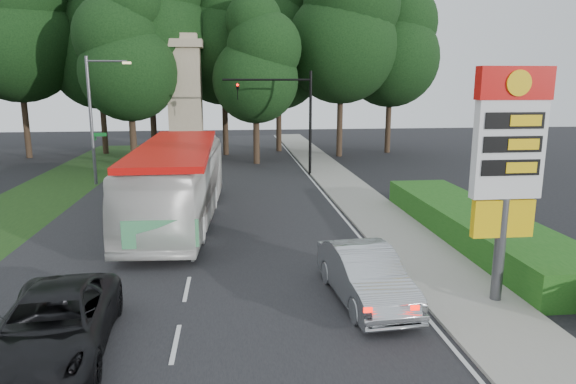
{
  "coord_description": "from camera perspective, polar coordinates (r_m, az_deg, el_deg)",
  "views": [
    {
      "loc": [
        1.51,
        -11.47,
        6.41
      ],
      "look_at": [
        3.67,
        8.11,
        2.2
      ],
      "focal_mm": 32.0,
      "sensor_mm": 36.0,
      "label": 1
    }
  ],
  "objects": [
    {
      "name": "tree_monument_right",
      "position": [
        41.05,
        -3.64,
        14.27
      ],
      "size": [
        6.72,
        6.72,
        13.2
      ],
      "color": "#2D2116",
      "rests_on": "ground"
    },
    {
      "name": "monument",
      "position": [
        41.64,
        -11.32,
        10.04
      ],
      "size": [
        3.0,
        3.0,
        10.05
      ],
      "color": "tan",
      "rests_on": "ground"
    },
    {
      "name": "tree_east_mid",
      "position": [
        45.74,
        6.0,
        18.21
      ],
      "size": [
        9.52,
        9.52,
        18.7
      ],
      "color": "#2D2116",
      "rests_on": "ground"
    },
    {
      "name": "tree_west_near",
      "position": [
        49.95,
        -20.39,
        15.48
      ],
      "size": [
        8.4,
        8.4,
        16.5
      ],
      "color": "#2D2116",
      "rests_on": "ground"
    },
    {
      "name": "sedan_silver",
      "position": [
        15.6,
        8.6,
        -9.1
      ],
      "size": [
        2.15,
        5.08,
        1.63
      ],
      "primitive_type": "imported",
      "rotation": [
        0.0,
        0.0,
        0.09
      ],
      "color": "#ACB0B4",
      "rests_on": "ground"
    },
    {
      "name": "hedge",
      "position": [
        22.64,
        20.16,
        -3.56
      ],
      "size": [
        3.0,
        14.0,
        1.2
      ],
      "primitive_type": "cube",
      "color": "#1A5115",
      "rests_on": "ground"
    },
    {
      "name": "tree_monument_left",
      "position": [
        41.22,
        -17.38,
        14.69
      ],
      "size": [
        7.28,
        7.28,
        14.3
      ],
      "color": "#2D2116",
      "rests_on": "ground"
    },
    {
      "name": "ground",
      "position": [
        13.23,
        -12.61,
        -17.24
      ],
      "size": [
        120.0,
        120.0,
        0.0
      ],
      "primitive_type": "plane",
      "color": "black",
      "rests_on": "ground"
    },
    {
      "name": "traffic_signal_mast",
      "position": [
        35.76,
        0.4,
        9.28
      ],
      "size": [
        6.1,
        0.35,
        7.2
      ],
      "color": "black",
      "rests_on": "ground"
    },
    {
      "name": "road_surface",
      "position": [
        24.37,
        -9.65,
        -3.33
      ],
      "size": [
        14.0,
        80.0,
        0.02
      ],
      "primitive_type": "cube",
      "color": "black",
      "rests_on": "ground"
    },
    {
      "name": "suv_charcoal",
      "position": [
        13.76,
        -24.6,
        -13.29
      ],
      "size": [
        2.96,
        5.72,
        1.54
      ],
      "primitive_type": "imported",
      "rotation": [
        0.0,
        0.0,
        0.07
      ],
      "color": "black",
      "rests_on": "ground"
    },
    {
      "name": "transit_bus",
      "position": [
        24.29,
        -12.11,
        0.92
      ],
      "size": [
        3.79,
        13.28,
        3.66
      ],
      "primitive_type": "imported",
      "rotation": [
        0.0,
        0.0,
        -0.06
      ],
      "color": "white",
      "rests_on": "ground"
    },
    {
      "name": "tree_east_near",
      "position": [
        48.79,
        -1.06,
        15.91
      ],
      "size": [
        8.12,
        8.12,
        15.95
      ],
      "color": "#2D2116",
      "rests_on": "ground"
    },
    {
      "name": "grass_verge_left",
      "position": [
        32.1,
        -26.22,
        -0.69
      ],
      "size": [
        5.0,
        50.0,
        0.02
      ],
      "primitive_type": "cube",
      "color": "#193814",
      "rests_on": "ground"
    },
    {
      "name": "streetlight_signs",
      "position": [
        34.6,
        -20.73,
        8.03
      ],
      "size": [
        2.75,
        0.98,
        8.0
      ],
      "color": "#59595E",
      "rests_on": "ground"
    },
    {
      "name": "tree_west_mid",
      "position": [
        49.94,
        -28.09,
        16.78
      ],
      "size": [
        9.8,
        9.8,
        19.25
      ],
      "color": "#2D2116",
      "rests_on": "ground"
    },
    {
      "name": "gas_station_pylon",
      "position": [
        15.63,
        23.29,
        3.87
      ],
      "size": [
        2.1,
        0.45,
        6.85
      ],
      "color": "#59595E",
      "rests_on": "ground"
    },
    {
      "name": "sidewalk_right",
      "position": [
        25.3,
        9.95,
        -2.66
      ],
      "size": [
        3.0,
        80.0,
        0.12
      ],
      "primitive_type": "cube",
      "color": "gray",
      "rests_on": "ground"
    },
    {
      "name": "tree_center_left",
      "position": [
        45.29,
        -15.36,
        18.78
      ],
      "size": [
        10.08,
        10.08,
        19.8
      ],
      "color": "#2D2116",
      "rests_on": "ground"
    },
    {
      "name": "tree_center_right",
      "position": [
        46.7,
        -7.25,
        17.64
      ],
      "size": [
        9.24,
        9.24,
        18.15
      ],
      "color": "#2D2116",
      "rests_on": "ground"
    },
    {
      "name": "tree_far_east",
      "position": [
        48.84,
        11.44,
        16.47
      ],
      "size": [
        8.68,
        8.68,
        17.05
      ],
      "color": "#2D2116",
      "rests_on": "ground"
    }
  ]
}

